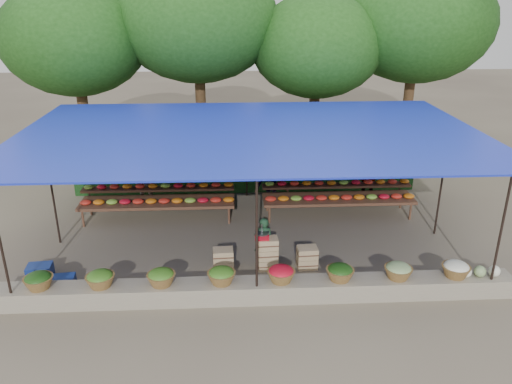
{
  "coord_description": "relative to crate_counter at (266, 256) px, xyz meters",
  "views": [
    {
      "loc": [
        -0.46,
        -11.43,
        5.81
      ],
      "look_at": [
        0.15,
        0.2,
        1.18
      ],
      "focal_mm": 35.0,
      "sensor_mm": 36.0,
      "label": 1
    }
  ],
  "objects": [
    {
      "name": "vendor_seated",
      "position": [
        -0.06,
        0.16,
        0.29
      ],
      "size": [
        0.44,
        0.29,
        1.19
      ],
      "primitive_type": "imported",
      "rotation": [
        0.0,
        0.0,
        3.16
      ],
      "color": "#1B3C24",
      "rests_on": "ground"
    },
    {
      "name": "customer_mid",
      "position": [
        0.4,
        3.49,
        0.45
      ],
      "size": [
        0.99,
        0.58,
        1.52
      ],
      "primitive_type": "imported",
      "rotation": [
        0.0,
        0.0,
        0.02
      ],
      "color": "slate",
      "rests_on": "ground"
    },
    {
      "name": "produce_baskets",
      "position": [
        -0.39,
        -1.2,
        0.25
      ],
      "size": [
        8.98,
        0.58,
        0.34
      ],
      "color": "brown",
      "rests_on": "stone_curb"
    },
    {
      "name": "tree_row",
      "position": [
        0.21,
        7.64,
        4.39
      ],
      "size": [
        16.51,
        5.5,
        7.12
      ],
      "color": "#3E2916",
      "rests_on": "ground"
    },
    {
      "name": "ground",
      "position": [
        -0.29,
        1.55,
        -0.31
      ],
      "size": [
        60.0,
        60.0,
        0.0
      ],
      "primitive_type": "plane",
      "color": "brown",
      "rests_on": "ground"
    },
    {
      "name": "blue_crate_front",
      "position": [
        -4.34,
        -0.57,
        -0.17
      ],
      "size": [
        0.49,
        0.38,
        0.27
      ],
      "primitive_type": "cube",
      "rotation": [
        0.0,
        0.0,
        0.11
      ],
      "color": "navy",
      "rests_on": "ground"
    },
    {
      "name": "customer_right",
      "position": [
        3.25,
        3.74,
        0.56
      ],
      "size": [
        1.09,
        0.87,
        1.73
      ],
      "primitive_type": "imported",
      "rotation": [
        0.0,
        0.0,
        -0.52
      ],
      "color": "slate",
      "rests_on": "ground"
    },
    {
      "name": "fruit_table_right",
      "position": [
        2.22,
        2.9,
        0.3
      ],
      "size": [
        4.21,
        0.95,
        0.93
      ],
      "color": "#45271B",
      "rests_on": "ground"
    },
    {
      "name": "crate_counter",
      "position": [
        0.0,
        0.0,
        0.0
      ],
      "size": [
        2.37,
        0.36,
        0.77
      ],
      "color": "tan",
      "rests_on": "ground"
    },
    {
      "name": "customer_left",
      "position": [
        -3.27,
        3.88,
        0.49
      ],
      "size": [
        0.95,
        0.84,
        1.61
      ],
      "primitive_type": "imported",
      "rotation": [
        0.0,
        0.0,
        -0.35
      ],
      "color": "slate",
      "rests_on": "ground"
    },
    {
      "name": "fruit_table_left",
      "position": [
        -2.78,
        2.9,
        0.3
      ],
      "size": [
        4.21,
        0.95,
        0.93
      ],
      "color": "#45271B",
      "rests_on": "ground"
    },
    {
      "name": "stone_curb",
      "position": [
        -0.29,
        -1.2,
        -0.11
      ],
      "size": [
        10.6,
        0.55,
        0.4
      ],
      "primitive_type": "cube",
      "color": "gray",
      "rests_on": "ground"
    },
    {
      "name": "weighing_scale",
      "position": [
        -0.1,
        0.0,
        0.54
      ],
      "size": [
        0.33,
        0.33,
        0.35
      ],
      "color": "#B30E1F",
      "rests_on": "crate_counter"
    },
    {
      "name": "stall_canopy",
      "position": [
        -0.29,
        1.62,
        2.36
      ],
      "size": [
        10.8,
        6.6,
        2.82
      ],
      "color": "black",
      "rests_on": "ground"
    },
    {
      "name": "netting_backdrop",
      "position": [
        -0.29,
        4.7,
        0.94
      ],
      "size": [
        10.6,
        0.06,
        2.5
      ],
      "primitive_type": "cube",
      "color": "#1E4B1B",
      "rests_on": "ground"
    },
    {
      "name": "blue_crate_back",
      "position": [
        -4.99,
        -0.14,
        -0.15
      ],
      "size": [
        0.56,
        0.42,
        0.31
      ],
      "primitive_type": "cube",
      "rotation": [
        0.0,
        0.0,
        0.1
      ],
      "color": "navy",
      "rests_on": "ground"
    }
  ]
}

